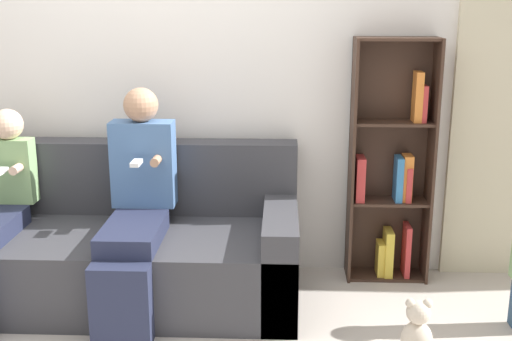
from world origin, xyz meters
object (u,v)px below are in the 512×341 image
object	(u,v)px
bookshelf	(392,171)
teddy_bear	(417,330)
adult_seated	(136,202)
couch	(118,249)

from	to	relation	value
bookshelf	teddy_bear	distance (m)	1.15
adult_seated	teddy_bear	distance (m)	1.67
adult_seated	bookshelf	bearing A→B (deg)	17.55
adult_seated	couch	bearing A→B (deg)	142.09
bookshelf	couch	bearing A→B (deg)	-167.84
couch	teddy_bear	distance (m)	1.79
couch	bookshelf	size ratio (longest dim) A/B	1.40
teddy_bear	couch	bearing A→B (deg)	158.87
adult_seated	teddy_bear	xyz separation A→B (m)	(1.51, -0.52, -0.49)
couch	teddy_bear	xyz separation A→B (m)	(1.67, -0.64, -0.15)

